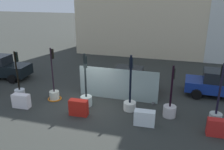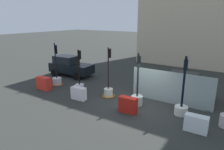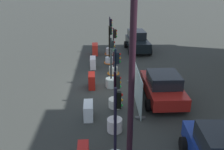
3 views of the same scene
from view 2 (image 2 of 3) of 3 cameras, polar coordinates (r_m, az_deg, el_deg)
ground_plane at (r=12.30m, az=7.31°, el=-8.31°), size 120.00×120.00×0.00m
traffic_light_0 at (r=16.22m, az=-15.11°, el=-1.01°), size 0.91×0.91×3.22m
traffic_light_1 at (r=14.52m, az=-9.03°, el=-2.64°), size 0.84×0.84×2.92m
traffic_light_2 at (r=13.33m, az=-0.99°, el=-3.89°), size 0.84×0.84×3.22m
traffic_light_3 at (r=12.10m, az=7.04°, el=-5.76°), size 0.66×0.66×3.09m
traffic_light_4 at (r=11.44m, az=18.89°, el=-7.68°), size 0.69×0.69×3.15m
construction_barrier_0 at (r=15.41m, az=-18.52°, el=-2.20°), size 1.11×0.51×0.92m
construction_barrier_1 at (r=13.03m, az=-9.30°, el=-5.09°), size 1.00×0.45×0.80m
construction_barrier_2 at (r=11.16m, az=4.47°, el=-8.33°), size 1.01×0.43×0.87m
construction_barrier_3 at (r=10.16m, az=22.45°, el=-12.42°), size 1.03×0.48×0.77m
car_red_compact at (r=13.96m, az=18.47°, el=-2.69°), size 4.14×2.27×1.57m
car_black_sedan at (r=18.51m, az=-11.63°, el=2.48°), size 4.05×2.22×1.74m
site_fence_panel at (r=12.61m, az=15.99°, el=-3.63°), size 4.87×0.50×1.95m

